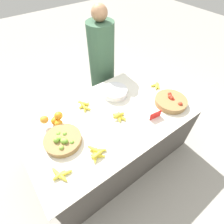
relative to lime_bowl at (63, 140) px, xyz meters
name	(u,v)px	position (x,y,z in m)	size (l,w,h in m)	color
ground_plane	(112,151)	(0.56, 0.00, -0.77)	(12.00, 12.00, 0.00)	#A39E93
market_table	(112,135)	(0.56, 0.00, -0.40)	(1.84, 1.05, 0.74)	#4C4742
lime_bowl	(63,140)	(0.00, 0.00, 0.00)	(0.34, 0.34, 0.10)	olive
tomato_basket	(171,101)	(1.19, -0.24, 0.00)	(0.35, 0.35, 0.10)	olive
orange_pile	(54,120)	(0.03, 0.24, 0.03)	(0.21, 0.16, 0.14)	orange
metal_bowl	(115,92)	(0.78, 0.24, 0.01)	(0.29, 0.29, 0.08)	silver
price_sign	(155,115)	(0.90, -0.29, 0.01)	(0.14, 0.02, 0.09)	red
banana_bunch_middle_left	(119,116)	(0.60, -0.07, -0.01)	(0.15, 0.16, 0.06)	yellow
banana_bunch_front_center	(157,85)	(1.29, 0.06, -0.02)	(0.15, 0.13, 0.03)	yellow
banana_bunch_middle_right	(60,175)	(-0.16, -0.28, -0.02)	(0.17, 0.18, 0.03)	yellow
banana_bunch_front_left	(84,106)	(0.38, 0.28, -0.01)	(0.14, 0.19, 0.06)	yellow
banana_bunch_front_right	(97,153)	(0.18, -0.29, -0.01)	(0.18, 0.19, 0.06)	yellow
vendor_person	(102,69)	(0.97, 0.81, -0.07)	(0.34, 0.34, 1.53)	#385B42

